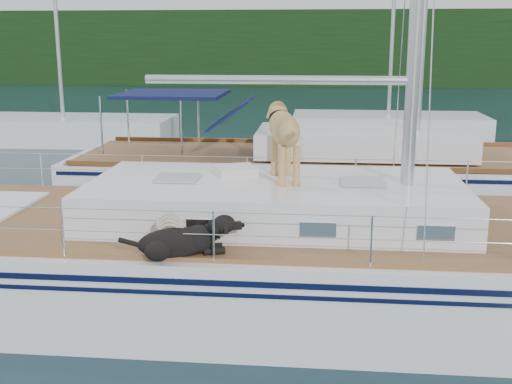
# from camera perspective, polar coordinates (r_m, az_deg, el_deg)

# --- Properties ---
(ground) EXTENTS (120.00, 120.00, 0.00)m
(ground) POSITION_cam_1_polar(r_m,az_deg,el_deg) (9.61, -3.13, -9.53)
(ground) COLOR black
(ground) RESTS_ON ground
(tree_line) EXTENTS (90.00, 3.00, 6.00)m
(tree_line) POSITION_cam_1_polar(r_m,az_deg,el_deg) (53.76, 4.28, 12.63)
(tree_line) COLOR black
(tree_line) RESTS_ON ground
(shore_bank) EXTENTS (92.00, 1.00, 1.20)m
(shore_bank) POSITION_cam_1_polar(r_m,az_deg,el_deg) (55.04, 4.27, 10.15)
(shore_bank) COLOR #595147
(shore_bank) RESTS_ON ground
(main_sailboat) EXTENTS (12.00, 3.96, 14.01)m
(main_sailboat) POSITION_cam_1_polar(r_m,az_deg,el_deg) (9.34, -2.59, -5.71)
(main_sailboat) COLOR white
(main_sailboat) RESTS_ON ground
(neighbor_sailboat) EXTENTS (11.00, 3.50, 13.30)m
(neighbor_sailboat) POSITION_cam_1_polar(r_m,az_deg,el_deg) (15.04, 5.20, 1.42)
(neighbor_sailboat) COLOR white
(neighbor_sailboat) RESTS_ON ground
(bg_boat_west) EXTENTS (8.00, 3.00, 11.65)m
(bg_boat_west) POSITION_cam_1_polar(r_m,az_deg,el_deg) (24.82, -16.69, 5.25)
(bg_boat_west) COLOR white
(bg_boat_west) RESTS_ON ground
(bg_boat_center) EXTENTS (7.20, 3.00, 11.65)m
(bg_boat_center) POSITION_cam_1_polar(r_m,az_deg,el_deg) (25.09, 11.65, 5.63)
(bg_boat_center) COLOR white
(bg_boat_center) RESTS_ON ground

